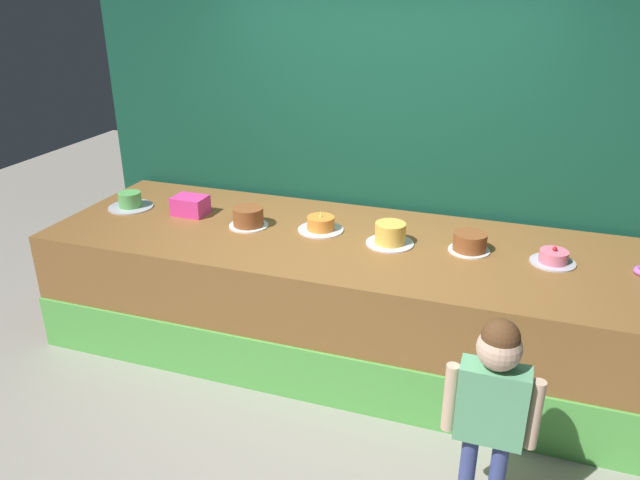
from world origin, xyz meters
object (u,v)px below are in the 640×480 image
Objects in this scene: cake_center_left at (321,224)px; cake_far_right at (553,258)px; cake_left at (248,217)px; cake_center_right at (390,235)px; pink_box at (190,205)px; child_figure at (493,397)px; cake_far_left at (130,201)px; cake_right at (470,243)px.

cake_far_right is (1.55, -0.03, -0.01)m from cake_center_left.
cake_center_left reaches higher than cake_left.
cake_center_left is 0.52m from cake_center_right.
cake_left is 0.88× the size of cake_center_right.
pink_box is at bearing -179.10° from cake_center_left.
cake_far_right is at bearing -1.27° from cake_center_left.
child_figure is 3.33× the size of cake_far_left.
child_figure is 4.04× the size of cake_left.
pink_box reaches higher than cake_far_left.
cake_far_right is at bearing -0.40° from pink_box.
cake_center_left is 1.16× the size of cake_far_right.
cake_center_left is (-1.30, 1.36, 0.17)m from child_figure.
cake_far_left is at bearing 177.05° from cake_left.
cake_left is (0.52, -0.08, -0.00)m from pink_box.
cake_left reaches higher than cake_right.
cake_right is at bearing 0.50° from cake_far_left.
cake_far_left is at bearing 155.25° from child_figure.
cake_center_right reaches higher than cake_left.
cake_far_right is (0.25, 1.32, 0.16)m from child_figure.
pink_box is at bearing 179.60° from cake_far_right.
cake_left is at bearing -178.32° from cake_far_right.
cake_right reaches higher than cake_far_left.
child_figure reaches higher than cake_right.
pink_box is at bearing 2.81° from cake_far_left.
cake_center_left is (1.03, 0.02, -0.03)m from pink_box.
child_figure is 1.89m from cake_center_left.
cake_center_left reaches higher than pink_box.
pink_box is 0.75× the size of cake_center_left.
cake_left is 1.01× the size of cake_far_right.
cake_right is at bearing 6.23° from cake_center_right.
cake_far_left is 1.05× the size of cake_center_left.
pink_box reaches higher than cake_far_right.
cake_right is (2.58, 0.02, 0.01)m from cake_far_left.
cake_center_left is 1.55m from cake_far_right.
pink_box is 2.59m from cake_far_right.
cake_far_left is at bearing -179.87° from cake_far_right.
cake_left is at bearing -177.19° from cake_right.
child_figure reaches higher than cake_left.
cake_center_left is at bearing 10.42° from cake_left.
cake_far_left is 1.23× the size of cake_far_right.
cake_far_right is (3.10, 0.01, -0.01)m from cake_far_left.
cake_right is (1.55, 0.08, -0.01)m from cake_left.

